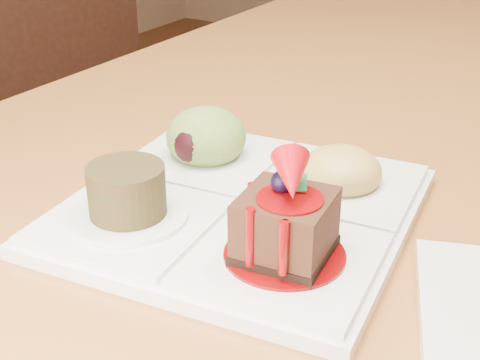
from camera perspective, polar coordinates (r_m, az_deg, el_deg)
The scene contains 3 objects.
dining_table at distance 0.77m, azimuth 15.97°, elevation -1.36°, with size 1.00×1.80×0.75m.
chair_left at distance 1.50m, azimuth -13.28°, elevation 9.33°, with size 0.55×0.55×1.07m.
sampler_plate at distance 0.56m, azimuth 0.02°, elevation -1.03°, with size 0.30×0.30×0.11m.
Camera 1 is at (0.16, -0.67, 1.03)m, focal length 50.00 mm.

